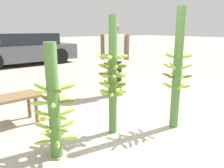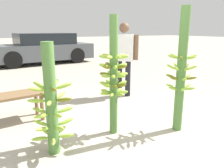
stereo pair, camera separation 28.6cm
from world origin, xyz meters
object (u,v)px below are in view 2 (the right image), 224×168
Objects in this scene: banana_stalk_center at (114,76)px; vendor_person at (124,53)px; parked_car at (42,49)px; banana_stalk_right at (181,72)px; market_bench at (11,100)px; banana_stalk_left at (51,104)px.

banana_stalk_center is 1.03× the size of vendor_person.
vendor_person is at bearing -179.74° from parked_car.
banana_stalk_right reaches higher than market_bench.
banana_stalk_left is 0.30× the size of parked_car.
banana_stalk_right is 1.10× the size of vendor_person.
market_bench is (-0.32, 1.17, -0.23)m from banana_stalk_left.
market_bench is at bearing 105.48° from banana_stalk_left.
banana_stalk_right is (0.86, -0.38, 0.04)m from banana_stalk_center.
banana_stalk_center reaches higher than vendor_person.
parked_car is at bearing 67.61° from market_bench.
banana_stalk_left is 0.75× the size of banana_stalk_right.
banana_stalk_left is 0.91m from banana_stalk_center.
market_bench is at bearing 144.88° from banana_stalk_right.
banana_stalk_center is 0.38× the size of parked_car.
banana_stalk_right is at bearing -40.54° from market_bench.
banana_stalk_right is 7.63m from parked_car.
banana_stalk_center reaches higher than parked_car.
banana_stalk_left is at bearing 81.93° from vendor_person.
banana_stalk_right is 1.66× the size of market_bench.
banana_stalk_left is at bearing -173.50° from banana_stalk_center.
banana_stalk_left is at bearing 170.73° from banana_stalk_right.
banana_stalk_center reaches higher than banana_stalk_left.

